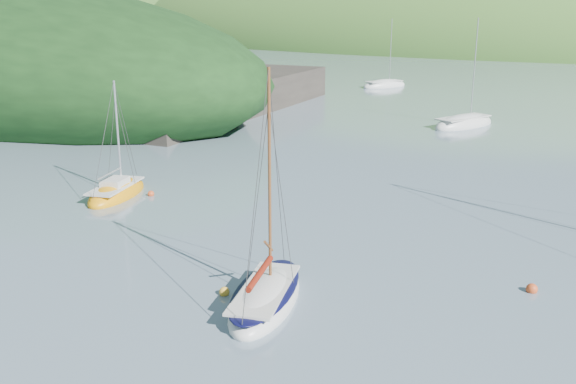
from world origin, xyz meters
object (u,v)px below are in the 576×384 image
Objects in this scene: sailboat_yellow at (117,193)px; distant_sloop_c at (384,86)px; daysailer_white at (265,298)px; distant_sloop_a at (464,124)px.

sailboat_yellow is 0.75× the size of distant_sloop_c.
daysailer_white is 0.97× the size of distant_sloop_c.
daysailer_white reaches higher than sailboat_yellow.
distant_sloop_a is at bearing 53.77° from sailboat_yellow.
daysailer_white is 68.00m from distant_sloop_c.
distant_sloop_c is at bearing 79.21° from sailboat_yellow.
distant_sloop_a is 29.66m from distant_sloop_c.
sailboat_yellow is at bearing -86.91° from distant_sloop_a.
sailboat_yellow is (-15.97, 6.32, -0.04)m from daysailer_white.
sailboat_yellow is 57.25m from distant_sloop_c.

